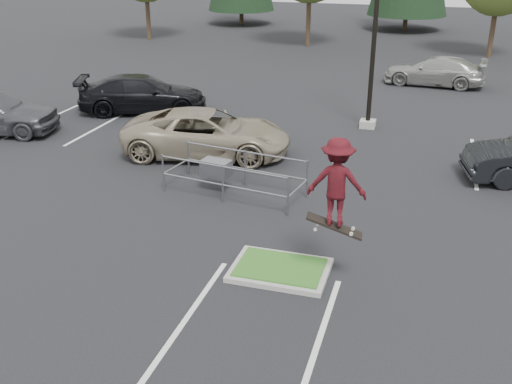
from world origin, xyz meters
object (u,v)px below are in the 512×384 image
(skateboarder, at_px, (337,183))
(car_l_black, at_px, (140,94))
(car_l_tan, at_px, (206,133))
(light_pole, at_px, (376,10))
(car_far_silver, at_px, (435,71))
(cart_corral, at_px, (220,169))

(skateboarder, relative_size, car_l_black, 0.40)
(skateboarder, distance_m, car_l_tan, 9.23)
(skateboarder, relative_size, car_l_tan, 0.38)
(light_pole, xyz_separation_m, car_l_black, (-9.82, -0.50, -3.76))
(car_l_tan, height_order, car_l_black, car_l_tan)
(skateboarder, height_order, car_l_tan, skateboarder)
(car_l_tan, distance_m, car_l_black, 6.59)
(light_pole, xyz_separation_m, skateboarder, (0.70, -12.08, -2.17))
(skateboarder, bearing_deg, car_l_black, -50.96)
(car_far_silver, bearing_deg, cart_corral, -13.94)
(cart_corral, bearing_deg, light_pole, 75.74)
(car_l_tan, bearing_deg, skateboarder, -150.98)
(cart_corral, height_order, car_l_tan, car_l_tan)
(skateboarder, distance_m, car_far_silver, 20.73)
(skateboarder, bearing_deg, cart_corral, -48.47)
(cart_corral, relative_size, car_l_tan, 0.74)
(light_pole, relative_size, car_far_silver, 2.02)
(cart_corral, bearing_deg, skateboarder, -36.21)
(skateboarder, xyz_separation_m, car_l_black, (-10.52, 11.58, -1.60))
(cart_corral, height_order, car_far_silver, car_far_silver)
(car_l_black, distance_m, car_far_silver, 15.14)
(car_far_silver, bearing_deg, car_l_tan, -23.15)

